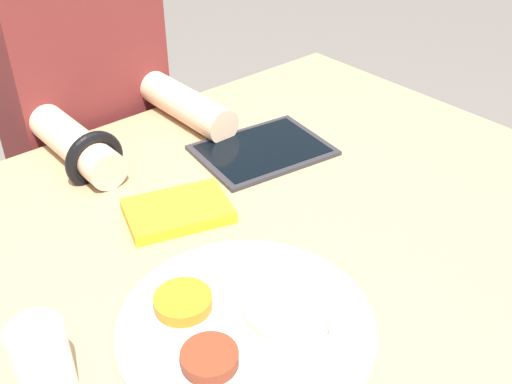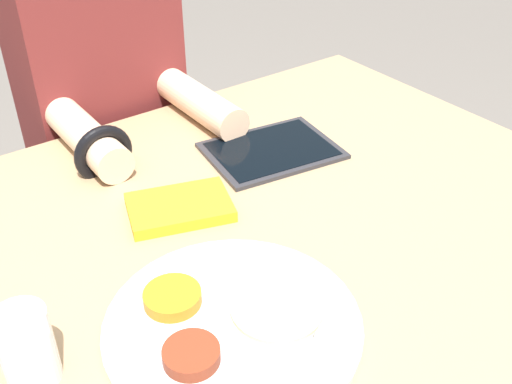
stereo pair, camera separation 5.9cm
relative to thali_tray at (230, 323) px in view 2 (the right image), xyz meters
name	(u,v)px [view 2 (the right image)]	position (x,y,z in m)	size (l,w,h in m)	color
dining_table	(253,384)	(0.14, 0.15, -0.38)	(1.24, 0.94, 0.75)	#9E7F5B
thali_tray	(230,323)	(0.00, 0.00, 0.00)	(0.34, 0.34, 0.03)	#B7BABF
red_notebook	(180,208)	(0.08, 0.26, 0.00)	(0.19, 0.16, 0.02)	silver
tablet_device	(272,151)	(0.32, 0.32, 0.00)	(0.27, 0.21, 0.01)	#28282D
person_diner	(112,155)	(0.16, 0.74, -0.16)	(0.35, 0.46, 1.25)	black
drinking_glass	(26,347)	(-0.23, 0.07, 0.04)	(0.06, 0.06, 0.10)	silver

